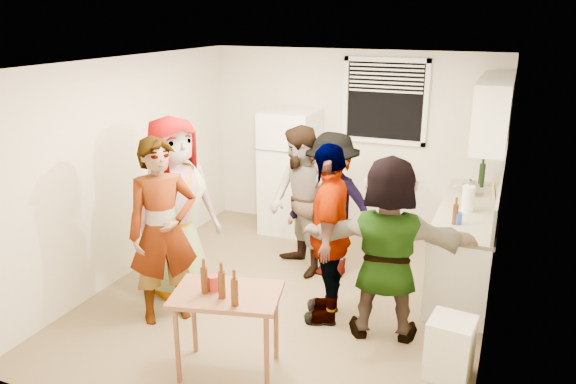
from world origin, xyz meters
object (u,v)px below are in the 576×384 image
at_px(wine_bottle, 480,187).
at_px(red_cup, 214,290).
at_px(guest_black, 327,316).
at_px(trash_bin, 450,349).
at_px(beer_bottle_table, 205,293).
at_px(guest_back_left, 300,271).
at_px(serving_table, 230,370).
at_px(kettle, 469,195).
at_px(blue_cup, 457,224).
at_px(guest_grey, 181,290).
at_px(refrigerator, 290,172).
at_px(guest_stripe, 169,316).
at_px(guest_orange, 382,333).
at_px(guest_back_right, 330,274).
at_px(beer_bottle_counter, 454,224).

bearing_deg(wine_bottle, red_cup, -118.91).
bearing_deg(red_cup, guest_black, 62.69).
xyz_separation_m(trash_bin, beer_bottle_table, (-1.92, -0.71, 0.50)).
xyz_separation_m(red_cup, guest_back_left, (-0.02, 2.06, -0.75)).
bearing_deg(serving_table, kettle, 60.92).
distance_m(wine_bottle, red_cup, 3.85).
bearing_deg(guest_back_left, beer_bottle_table, -48.92).
height_order(blue_cup, guest_grey, blue_cup).
relative_size(blue_cup, beer_bottle_table, 0.55).
relative_size(wine_bottle, guest_back_left, 0.17).
xyz_separation_m(refrigerator, guest_black, (1.25, -2.09, -0.85)).
distance_m(red_cup, guest_stripe, 1.29).
bearing_deg(guest_orange, wine_bottle, -117.32).
bearing_deg(guest_stripe, refrigerator, 39.59).
distance_m(guest_grey, guest_back_right, 1.74).
bearing_deg(guest_back_right, red_cup, -90.22).
bearing_deg(beer_bottle_counter, serving_table, -129.85).
xyz_separation_m(kettle, guest_grey, (-2.83, -1.86, -0.90)).
distance_m(beer_bottle_table, guest_back_right, 2.33).
bearing_deg(guest_orange, blue_cup, -132.98).
xyz_separation_m(refrigerator, kettle, (2.40, -0.31, 0.05)).
relative_size(red_cup, guest_back_left, 0.08).
relative_size(beer_bottle_counter, guest_black, 0.12).
bearing_deg(wine_bottle, serving_table, -117.43).
relative_size(guest_back_left, guest_back_right, 1.03).
xyz_separation_m(refrigerator, guest_back_left, (0.62, -1.21, -0.85)).
distance_m(beer_bottle_table, guest_black, 1.60).
bearing_deg(beer_bottle_table, guest_back_left, 89.16).
bearing_deg(guest_back_right, wine_bottle, 48.84).
xyz_separation_m(beer_bottle_counter, guest_back_left, (-1.73, 0.15, -0.90)).
distance_m(refrigerator, guest_back_left, 1.60).
distance_m(kettle, red_cup, 3.45).
distance_m(serving_table, guest_back_right, 2.11).
distance_m(wine_bottle, guest_back_left, 2.46).
bearing_deg(wine_bottle, kettle, -103.87).
xyz_separation_m(wine_bottle, beer_bottle_table, (-1.91, -3.43, -0.15)).
bearing_deg(beer_bottle_table, blue_cup, 48.34).
relative_size(beer_bottle_counter, guest_back_right, 0.12).
bearing_deg(beer_bottle_table, refrigerator, 100.04).
relative_size(blue_cup, guest_grey, 0.06).
bearing_deg(blue_cup, red_cup, -131.80).
xyz_separation_m(guest_stripe, guest_orange, (2.09, 0.52, 0.00)).
bearing_deg(wine_bottle, guest_orange, -105.93).
bearing_deg(guest_back_left, red_cup, -47.54).
bearing_deg(guest_orange, guest_back_right, -61.06).
distance_m(guest_back_right, guest_black, 0.96).
distance_m(kettle, guest_grey, 3.51).
height_order(beer_bottle_counter, guest_back_left, beer_bottle_counter).
distance_m(beer_bottle_table, guest_stripe, 1.28).
relative_size(refrigerator, serving_table, 1.93).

